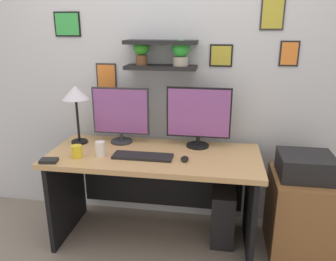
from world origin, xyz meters
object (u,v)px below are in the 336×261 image
Objects in this scene: drawer_cabinet at (299,214)px; scissors_tray at (49,161)px; monitor_right at (199,116)px; coffee_mug at (77,151)px; desk at (156,176)px; monitor_left at (121,114)px; printer at (306,166)px; computer_mouse at (185,159)px; desk_lamp at (76,97)px; keyboard at (143,156)px; water_cup at (100,149)px; computer_tower_right at (223,212)px.

scissors_tray is at bearing -169.99° from drawer_cabinet.
monitor_right is 0.96m from coffee_mug.
desk is 3.17× the size of monitor_right.
monitor_left is 0.93× the size of monitor_right.
drawer_cabinet is (1.11, -0.01, -0.23)m from desk.
monitor_right is 0.87m from printer.
desk is 0.37m from computer_mouse.
monitor_right is at bearing 0.01° from monitor_left.
computer_mouse is 1.01m from desk_lamp.
monitor_left is 5.19× the size of computer_mouse.
water_cup is (-0.32, -0.01, 0.05)m from keyboard.
drawer_cabinet is at bearing -7.49° from computer_tower_right.
desk is at bearing 179.34° from printer.
scissors_tray is 1.90m from drawer_cabinet.
monitor_left is 1.06× the size of keyboard.
printer is (1.66, 0.20, -0.09)m from coffee_mug.
keyboard is at bearing -161.28° from computer_tower_right.
scissors_tray is 0.32× the size of printer.
printer is (1.82, 0.32, -0.05)m from scissors_tray.
drawer_cabinet is 1.40× the size of computer_tower_right.
desk_lamp is (-0.97, -0.08, 0.14)m from monitor_right.
printer reaches higher than keyboard.
monitor_right is at bearing 167.54° from printer.
computer_mouse is at bearing 0.34° from water_cup.
drawer_cabinet is at bearing 6.36° from keyboard.
desk is at bearing -173.48° from computer_tower_right.
monitor_left reaches higher than computer_mouse.
scissors_tray is 1.09× the size of water_cup.
coffee_mug is (-0.79, -0.06, 0.03)m from computer_mouse.
water_cup is at bearing -174.45° from printer.
monitor_right is 0.82m from computer_tower_right.
monitor_left is at bearing 150.53° from computer_mouse.
computer_tower_right is (0.86, -0.10, -0.77)m from monitor_left.
desk is 14.55× the size of water_cup.
desk_lamp is (-0.90, 0.24, 0.37)m from computer_mouse.
coffee_mug reaches higher than computer_mouse.
monitor_left is 0.38m from water_cup.
desk_lamp is 1.51m from computer_tower_right.
keyboard is at bearing -173.64° from drawer_cabinet.
desk is at bearing 21.01° from coffee_mug.
desk_lamp is (-0.34, -0.08, 0.15)m from monitor_left.
scissors_tray reaches higher than computer_tower_right.
drawer_cabinet is (1.43, -0.18, -0.68)m from monitor_left.
coffee_mug is at bearing 37.91° from scissors_tray.
computer_mouse is (-0.07, -0.32, -0.24)m from monitor_right.
computer_mouse is 0.75× the size of scissors_tray.
printer is at bearing 10.01° from scissors_tray.
computer_tower_right is at bearing 36.13° from computer_mouse.
coffee_mug is 0.75× the size of scissors_tray.
scissors_tray is (-0.39, -0.50, -0.23)m from monitor_left.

